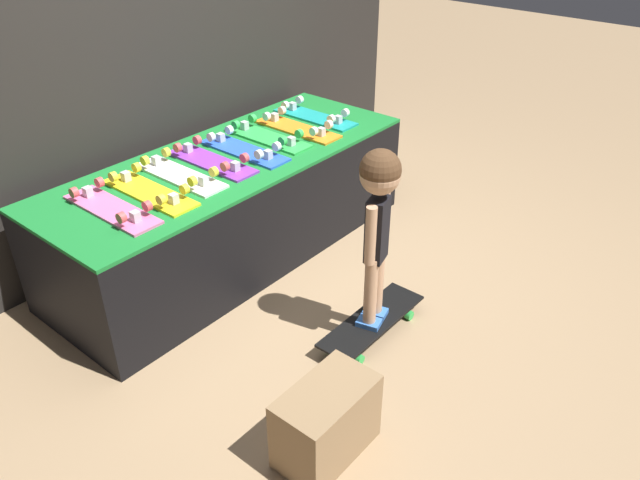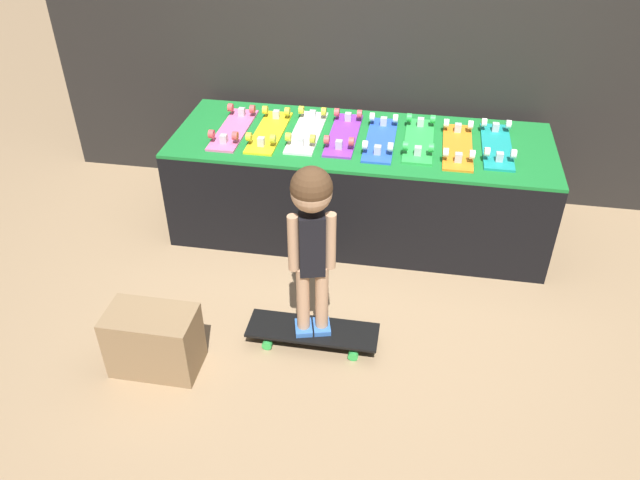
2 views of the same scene
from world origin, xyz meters
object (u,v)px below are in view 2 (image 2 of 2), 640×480
skateboard_orange_on_rack (458,145)px  skateboard_on_floor (313,331)px  skateboard_pink_on_rack (233,128)px  skateboard_green_on_rack (419,139)px  child (312,223)px  skateboard_yellow_on_rack (269,130)px  storage_box (154,341)px  skateboard_teal_on_rack (497,144)px  skateboard_white_on_rack (307,130)px  skateboard_purple_on_rack (344,133)px  skateboard_blue_on_rack (381,138)px

skateboard_orange_on_rack → skateboard_on_floor: (-0.68, -1.11, -0.59)m
skateboard_pink_on_rack → skateboard_green_on_rack: bearing=2.1°
skateboard_on_floor → child: child is taller
skateboard_yellow_on_rack → storage_box: bearing=-100.7°
skateboard_teal_on_rack → child: bearing=-128.3°
skateboard_green_on_rack → skateboard_orange_on_rack: same height
skateboard_white_on_rack → skateboard_green_on_rack: size_ratio=1.00×
skateboard_green_on_rack → storage_box: size_ratio=1.39×
skateboard_purple_on_rack → child: bearing=-89.4°
skateboard_purple_on_rack → skateboard_blue_on_rack: 0.23m
skateboard_pink_on_rack → skateboard_teal_on_rack: bearing=1.7°
skateboard_green_on_rack → skateboard_pink_on_rack: bearing=-177.9°
storage_box → skateboard_white_on_rack: bearing=71.0°
skateboard_orange_on_rack → skateboard_teal_on_rack: (0.23, 0.05, 0.00)m
skateboard_teal_on_rack → storage_box: bearing=-138.7°
skateboard_purple_on_rack → skateboard_blue_on_rack: same height
skateboard_green_on_rack → skateboard_orange_on_rack: size_ratio=1.00×
skateboard_on_floor → child: size_ratio=0.72×
skateboard_green_on_rack → skateboard_on_floor: size_ratio=0.88×
child → storage_box: child is taller
storage_box → skateboard_purple_on_rack: bearing=63.3°
skateboard_green_on_rack → skateboard_yellow_on_rack: bearing=-177.5°
skateboard_pink_on_rack → storage_box: (-0.04, -1.40, -0.50)m
skateboard_white_on_rack → skateboard_green_on_rack: same height
skateboard_yellow_on_rack → skateboard_teal_on_rack: 1.39m
skateboard_blue_on_rack → storage_box: (-0.96, -1.42, -0.50)m
storage_box → skateboard_blue_on_rack: bearing=55.9°
skateboard_green_on_rack → storage_box: (-1.19, -1.45, -0.50)m
child → storage_box: 0.99m
skateboard_orange_on_rack → child: size_ratio=0.63×
skateboard_teal_on_rack → skateboard_purple_on_rack: bearing=-179.7°
skateboard_white_on_rack → skateboard_yellow_on_rack: bearing=-170.6°
skateboard_green_on_rack → child: (-0.45, -1.15, 0.09)m
skateboard_orange_on_rack → skateboard_on_floor: size_ratio=0.88×
skateboard_pink_on_rack → skateboard_orange_on_rack: 1.39m
skateboard_blue_on_rack → skateboard_on_floor: skateboard_blue_on_rack is taller
skateboard_yellow_on_rack → skateboard_orange_on_rack: size_ratio=1.00×
skateboard_green_on_rack → skateboard_teal_on_rack: (0.46, 0.00, 0.00)m
skateboard_teal_on_rack → skateboard_yellow_on_rack: bearing=-178.1°
skateboard_yellow_on_rack → skateboard_on_floor: (0.48, -1.11, -0.59)m
skateboard_yellow_on_rack → child: child is taller
skateboard_pink_on_rack → skateboard_teal_on_rack: 1.62m
skateboard_green_on_rack → skateboard_orange_on_rack: bearing=-10.8°
skateboard_blue_on_rack → skateboard_teal_on_rack: same height
skateboard_green_on_rack → storage_box: 1.94m
skateboard_pink_on_rack → skateboard_yellow_on_rack: (0.23, 0.00, 0.00)m
skateboard_white_on_rack → skateboard_green_on_rack: bearing=0.2°
skateboard_blue_on_rack → skateboard_green_on_rack: 0.23m
skateboard_green_on_rack → skateboard_teal_on_rack: size_ratio=1.00×
skateboard_orange_on_rack → skateboard_teal_on_rack: same height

